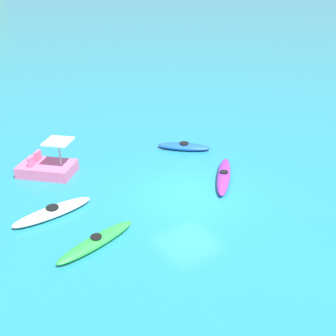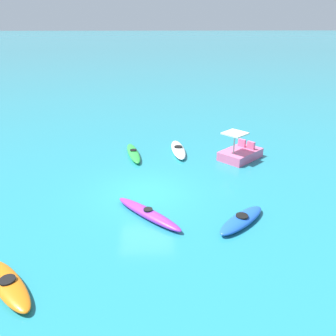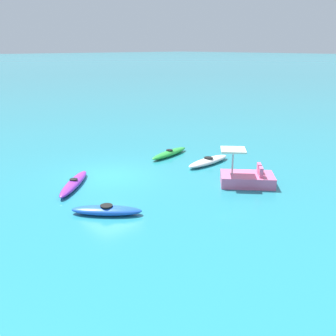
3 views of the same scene
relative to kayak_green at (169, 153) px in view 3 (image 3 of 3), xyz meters
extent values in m
plane|color=teal|center=(4.65, 0.75, -0.16)|extent=(600.00, 600.00, 0.00)
ellipsoid|color=green|center=(0.00, 0.00, 0.00)|extent=(3.22, 1.21, 0.32)
cylinder|color=black|center=(0.00, 0.00, 0.18)|extent=(0.45, 0.45, 0.05)
ellipsoid|color=white|center=(-0.45, 2.63, 0.00)|extent=(3.17, 0.93, 0.32)
cylinder|color=black|center=(-0.45, 2.63, 0.18)|extent=(0.50, 0.50, 0.05)
ellipsoid|color=purple|center=(6.74, 0.89, 0.00)|extent=(3.00, 2.83, 0.32)
cylinder|color=black|center=(6.74, 0.89, 0.18)|extent=(0.51, 0.51, 0.05)
ellipsoid|color=blue|center=(7.38, 4.47, 0.00)|extent=(2.41, 2.45, 0.32)
cylinder|color=black|center=(7.38, 4.47, 0.18)|extent=(0.67, 0.67, 0.05)
cube|color=pink|center=(0.72, 6.05, 0.09)|extent=(2.73, 2.78, 0.50)
cube|color=pink|center=(0.57, 6.66, 0.56)|extent=(0.43, 0.41, 0.44)
cube|color=pink|center=(0.13, 6.25, 0.56)|extent=(0.43, 0.41, 0.44)
cylinder|color=#B2B2B7|center=(1.19, 5.53, 0.89)|extent=(0.08, 0.08, 1.10)
cube|color=silver|center=(1.19, 5.53, 1.48)|extent=(1.55, 1.55, 0.08)
camera|label=1|loc=(-4.64, -10.15, 8.14)|focal=42.86mm
camera|label=2|loc=(18.30, 1.13, 6.96)|focal=36.18mm
camera|label=3|loc=(14.96, 16.17, 5.97)|focal=42.04mm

